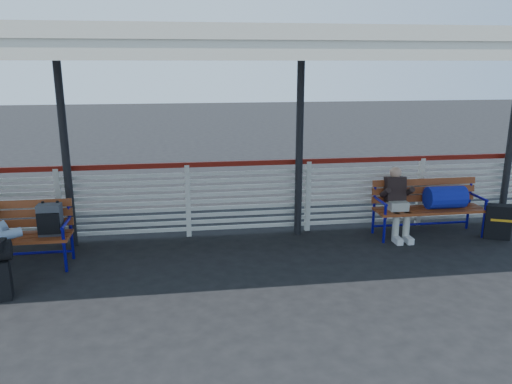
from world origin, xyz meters
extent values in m
plane|color=black|center=(0.00, 0.00, 0.00)|extent=(60.00, 60.00, 0.00)
cube|color=silver|center=(0.00, 1.90, 0.60)|extent=(12.00, 0.04, 1.04)
cube|color=maroon|center=(0.00, 1.90, 1.20)|extent=(12.00, 0.06, 0.08)
cube|color=silver|center=(0.00, 0.90, 3.08)|extent=(12.60, 3.60, 0.16)
cube|color=silver|center=(0.00, -0.85, 2.95)|extent=(12.60, 0.06, 0.30)
cylinder|color=black|center=(-1.80, 1.75, 1.50)|extent=(0.12, 0.12, 3.00)
cylinder|color=black|center=(1.80, 1.75, 1.50)|extent=(0.12, 0.12, 3.00)
cylinder|color=black|center=(5.50, 1.75, 1.50)|extent=(0.12, 0.12, 3.00)
cube|color=#973F1D|center=(-2.54, 0.88, 0.45)|extent=(1.80, 0.50, 0.04)
cube|color=#973F1D|center=(-2.54, 1.14, 0.72)|extent=(1.80, 0.10, 0.40)
cylinder|color=#110E9C|center=(-1.69, 0.68, 0.23)|extent=(0.04, 0.04, 0.45)
cylinder|color=#110E9C|center=(-1.69, 1.15, 0.45)|extent=(0.04, 0.04, 0.90)
cube|color=#494B51|center=(-1.89, 0.90, 0.69)|extent=(0.31, 0.19, 0.44)
cube|color=#973F1D|center=(3.91, 1.32, 0.45)|extent=(1.80, 0.50, 0.04)
cube|color=#973F1D|center=(3.91, 1.58, 0.72)|extent=(1.80, 0.10, 0.40)
cylinder|color=#110E9C|center=(3.06, 1.12, 0.23)|extent=(0.04, 0.04, 0.45)
cylinder|color=#110E9C|center=(4.76, 1.12, 0.23)|extent=(0.04, 0.04, 0.45)
cylinder|color=#110E9C|center=(3.06, 1.59, 0.45)|extent=(0.04, 0.04, 0.90)
cylinder|color=#110E9C|center=(4.76, 1.59, 0.45)|extent=(0.04, 0.04, 0.90)
cylinder|color=#11159B|center=(4.16, 1.32, 0.65)|extent=(0.63, 0.37, 0.37)
cube|color=#B5B3A4|center=(3.36, 1.35, 0.53)|extent=(0.30, 0.24, 0.16)
cube|color=black|center=(3.36, 1.49, 0.78)|extent=(0.32, 0.23, 0.42)
sphere|color=tan|center=(3.36, 1.51, 1.05)|extent=(0.19, 0.19, 0.19)
cylinder|color=#B5B3A4|center=(3.27, 1.17, 0.24)|extent=(0.11, 0.11, 0.46)
cylinder|color=#B5B3A4|center=(3.45, 1.17, 0.24)|extent=(0.11, 0.11, 0.46)
cube|color=silver|center=(3.27, 1.07, 0.05)|extent=(0.10, 0.24, 0.10)
cube|color=silver|center=(3.45, 1.07, 0.05)|extent=(0.10, 0.24, 0.10)
cube|color=black|center=(4.96, 1.07, 0.28)|extent=(0.46, 0.36, 0.56)
cube|color=orange|center=(4.96, 0.95, 0.33)|extent=(0.32, 0.15, 0.04)
camera|label=1|loc=(-0.04, -5.98, 2.78)|focal=35.00mm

